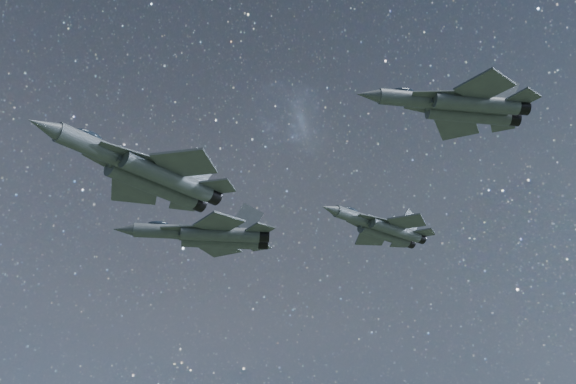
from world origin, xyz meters
TOP-DOWN VIEW (x-y plane):
  - jet_lead at (-14.83, -2.62)m, footprint 19.80×13.33m
  - jet_left at (-1.90, 14.38)m, footprint 19.22×12.66m
  - jet_right at (5.93, -21.19)m, footprint 15.21×10.14m
  - jet_slot at (17.65, 5.66)m, footprint 16.61×11.57m

SIDE VIEW (x-z plane):
  - jet_lead at x=-14.83m, z-range 143.81..148.80m
  - jet_right at x=5.93m, z-range 147.31..151.17m
  - jet_left at x=-1.90m, z-range 146.79..151.72m
  - jet_slot at x=17.65m, z-range 148.89..153.07m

